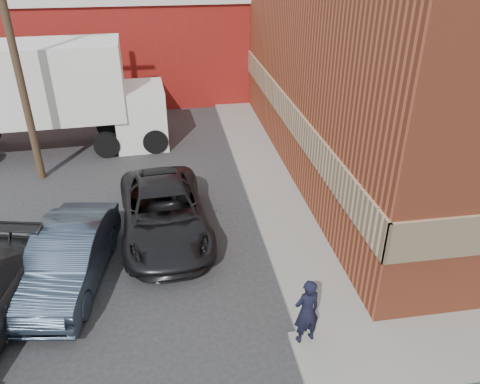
{
  "coord_description": "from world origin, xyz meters",
  "views": [
    {
      "loc": [
        -2.75,
        -7.3,
        7.84
      ],
      "look_at": [
        -0.99,
        3.67,
        1.71
      ],
      "focal_mm": 35.0,
      "sensor_mm": 36.0,
      "label": 1
    }
  ],
  "objects_px": {
    "brick_building": "(471,33)",
    "sedan": "(68,258)",
    "utility_pole": "(12,45)",
    "warehouse": "(102,40)",
    "man": "(307,311)",
    "suv_a": "(164,213)",
    "box_truck": "(58,90)"
  },
  "relations": [
    {
      "from": "brick_building",
      "to": "sedan",
      "type": "xyz_separation_m",
      "value": [
        -13.99,
        -6.28,
        -3.93
      ]
    },
    {
      "from": "utility_pole",
      "to": "sedan",
      "type": "distance_m",
      "value": 7.71
    },
    {
      "from": "warehouse",
      "to": "sedan",
      "type": "distance_m",
      "value": 17.42
    },
    {
      "from": "brick_building",
      "to": "sedan",
      "type": "distance_m",
      "value": 15.84
    },
    {
      "from": "brick_building",
      "to": "utility_pole",
      "type": "xyz_separation_m",
      "value": [
        -16.0,
        0.0,
        0.06
      ]
    },
    {
      "from": "brick_building",
      "to": "man",
      "type": "xyz_separation_m",
      "value": [
        -8.7,
        -9.25,
        -3.76
      ]
    },
    {
      "from": "suv_a",
      "to": "warehouse",
      "type": "bearing_deg",
      "value": 96.59
    },
    {
      "from": "brick_building",
      "to": "man",
      "type": "distance_m",
      "value": 13.24
    },
    {
      "from": "suv_a",
      "to": "box_truck",
      "type": "bearing_deg",
      "value": 114.73
    },
    {
      "from": "sedan",
      "to": "suv_a",
      "type": "bearing_deg",
      "value": 46.01
    },
    {
      "from": "brick_building",
      "to": "suv_a",
      "type": "xyz_separation_m",
      "value": [
        -11.59,
        -4.45,
        -3.95
      ]
    },
    {
      "from": "utility_pole",
      "to": "sedan",
      "type": "relative_size",
      "value": 1.98
    },
    {
      "from": "utility_pole",
      "to": "suv_a",
      "type": "xyz_separation_m",
      "value": [
        4.41,
        -4.46,
        -4.01
      ]
    },
    {
      "from": "warehouse",
      "to": "utility_pole",
      "type": "relative_size",
      "value": 1.81
    },
    {
      "from": "warehouse",
      "to": "man",
      "type": "height_order",
      "value": "warehouse"
    },
    {
      "from": "warehouse",
      "to": "man",
      "type": "bearing_deg",
      "value": -74.02
    },
    {
      "from": "brick_building",
      "to": "suv_a",
      "type": "distance_m",
      "value": 13.03
    },
    {
      "from": "warehouse",
      "to": "man",
      "type": "relative_size",
      "value": 10.16
    },
    {
      "from": "utility_pole",
      "to": "box_truck",
      "type": "height_order",
      "value": "utility_pole"
    },
    {
      "from": "brick_building",
      "to": "warehouse",
      "type": "distance_m",
      "value": 18.3
    },
    {
      "from": "box_truck",
      "to": "utility_pole",
      "type": "bearing_deg",
      "value": -105.64
    },
    {
      "from": "warehouse",
      "to": "utility_pole",
      "type": "bearing_deg",
      "value": -97.77
    },
    {
      "from": "brick_building",
      "to": "warehouse",
      "type": "bearing_deg",
      "value": 142.8
    },
    {
      "from": "warehouse",
      "to": "utility_pole",
      "type": "xyz_separation_m",
      "value": [
        -1.5,
        -11.0,
        1.93
      ]
    },
    {
      "from": "utility_pole",
      "to": "man",
      "type": "bearing_deg",
      "value": -51.72
    },
    {
      "from": "box_truck",
      "to": "sedan",
      "type": "bearing_deg",
      "value": -83.98
    },
    {
      "from": "suv_a",
      "to": "brick_building",
      "type": "bearing_deg",
      "value": 16.96
    },
    {
      "from": "utility_pole",
      "to": "suv_a",
      "type": "relative_size",
      "value": 1.71
    },
    {
      "from": "box_truck",
      "to": "brick_building",
      "type": "bearing_deg",
      "value": -12.62
    },
    {
      "from": "sedan",
      "to": "man",
      "type": "bearing_deg",
      "value": -20.41
    },
    {
      "from": "man",
      "to": "suv_a",
      "type": "relative_size",
      "value": 0.3
    },
    {
      "from": "brick_building",
      "to": "warehouse",
      "type": "relative_size",
      "value": 1.12
    }
  ]
}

